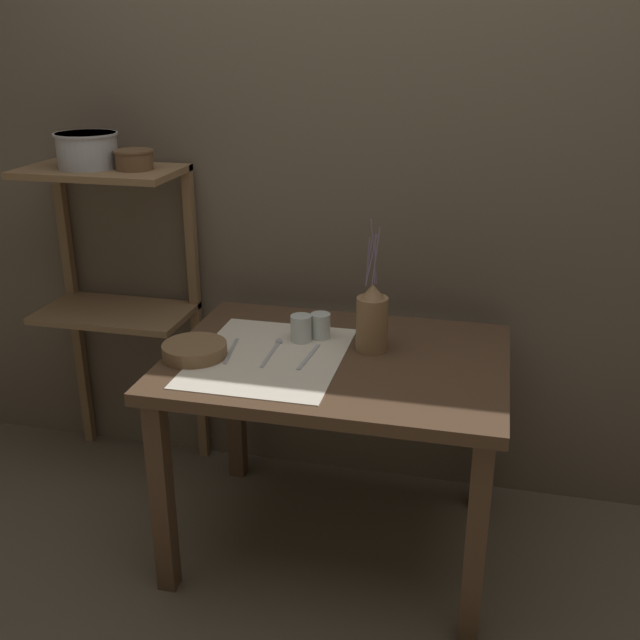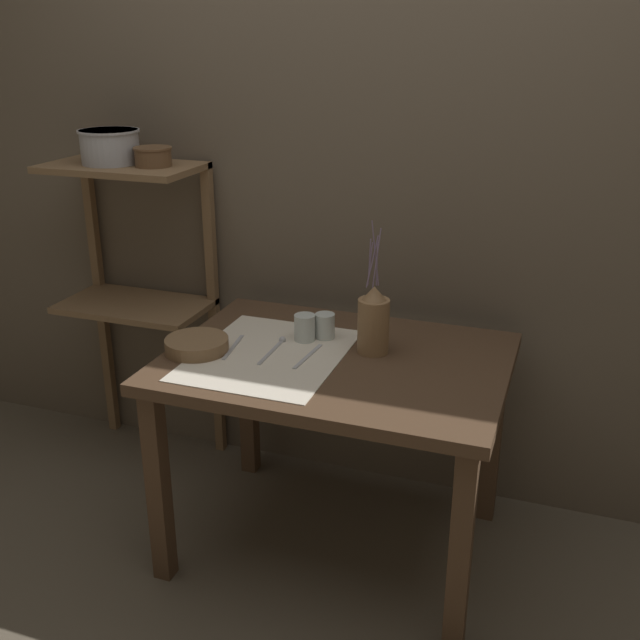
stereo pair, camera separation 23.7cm
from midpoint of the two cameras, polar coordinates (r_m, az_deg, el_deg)
ground_plane at (r=2.78m, az=3.68°, el=-16.66°), size 12.00×12.00×0.00m
stone_wall_back at (r=2.73m, az=7.32°, el=10.49°), size 7.00×0.06×2.40m
wooden_table at (r=2.44m, az=4.03°, el=-5.02°), size 1.08×0.81×0.72m
wooden_shelf_unit at (r=3.00m, az=-11.66°, el=4.63°), size 0.58×0.33×1.24m
linen_cloth at (r=2.41m, az=-1.10°, el=-2.71°), size 0.46×0.58×0.00m
pitcher_with_flowers at (r=2.41m, az=6.91°, el=-0.18°), size 0.10×0.10×0.44m
wooden_bowl at (r=2.44m, az=-6.65°, el=-1.97°), size 0.21×0.21×0.05m
glass_tumbler_near at (r=2.50m, az=1.54°, el=-0.63°), size 0.07×0.07×0.09m
glass_tumbler_far at (r=2.52m, az=3.06°, el=-0.50°), size 0.07×0.07×0.09m
fork_inner at (r=2.46m, az=-3.92°, el=-2.14°), size 0.04×0.20×0.00m
spoon_inner at (r=2.47m, az=-0.50°, el=-1.96°), size 0.02×0.21×0.02m
fork_outer at (r=2.39m, az=1.90°, el=-2.85°), size 0.03×0.20×0.00m
metal_pot_large at (r=2.90m, az=-13.44°, el=12.78°), size 0.23×0.23×0.12m
metal_pot_small at (r=2.81m, az=-10.23°, el=12.20°), size 0.14×0.14×0.07m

